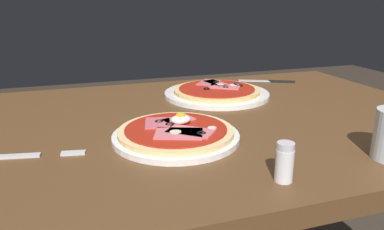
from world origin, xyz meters
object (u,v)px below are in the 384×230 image
(dining_table, at_px, (215,159))
(pizza_foreground, at_px, (176,133))
(pizza_across_left, at_px, (217,92))
(salt_shaker, at_px, (284,162))
(fork, at_px, (35,155))
(knife, at_px, (270,81))

(dining_table, height_order, pizza_foreground, pizza_foreground)
(pizza_across_left, xyz_separation_m, salt_shaker, (-0.10, -0.54, 0.02))
(pizza_foreground, distance_m, fork, 0.28)
(dining_table, distance_m, knife, 0.46)
(dining_table, xyz_separation_m, knife, (0.33, 0.30, 0.12))
(knife, xyz_separation_m, salt_shaker, (-0.35, -0.66, 0.03))
(pizza_across_left, distance_m, knife, 0.28)
(dining_table, height_order, knife, knife)
(dining_table, bearing_deg, knife, 42.65)
(fork, height_order, salt_shaker, salt_shaker)
(dining_table, relative_size, pizza_across_left, 3.87)
(dining_table, distance_m, salt_shaker, 0.38)
(fork, bearing_deg, knife, 29.61)
(pizza_across_left, distance_m, fork, 0.58)
(pizza_across_left, height_order, salt_shaker, salt_shaker)
(dining_table, xyz_separation_m, salt_shaker, (-0.02, -0.35, 0.15))
(pizza_foreground, relative_size, salt_shaker, 4.00)
(dining_table, bearing_deg, fork, -163.92)
(pizza_across_left, relative_size, knife, 1.71)
(fork, xyz_separation_m, knife, (0.74, 0.42, 0.00))
(pizza_across_left, relative_size, fork, 2.00)
(fork, distance_m, salt_shaker, 0.46)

